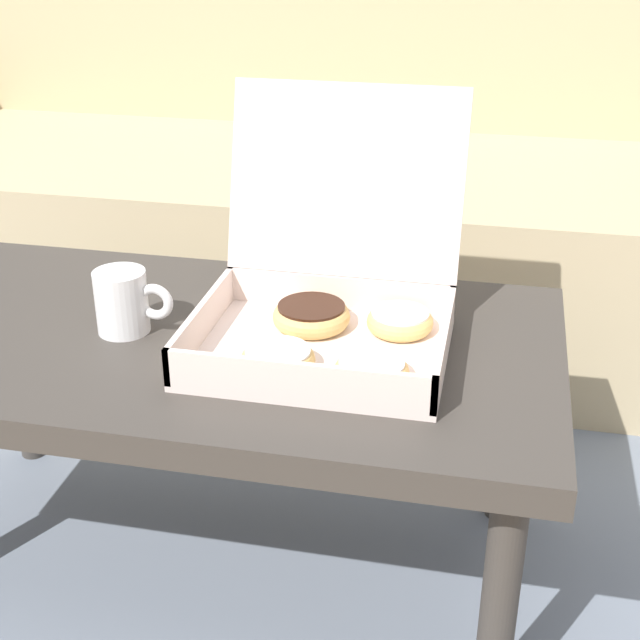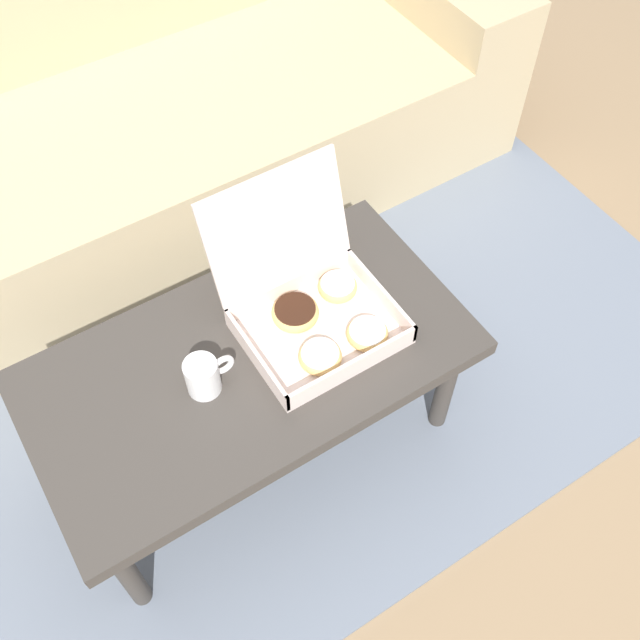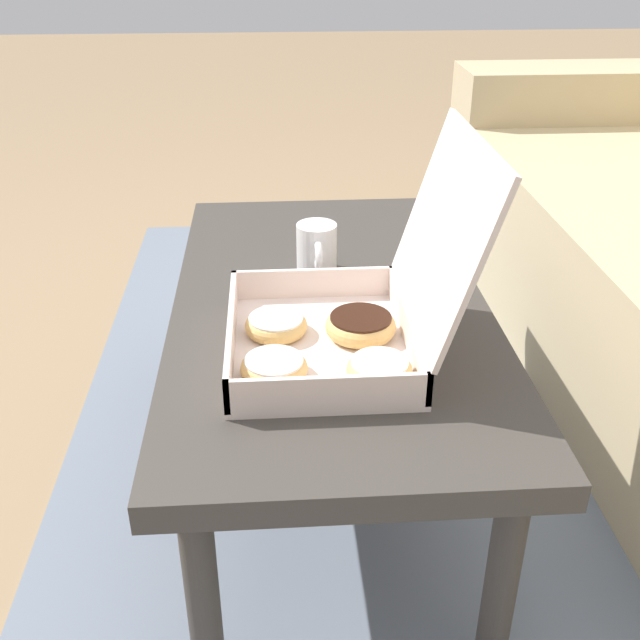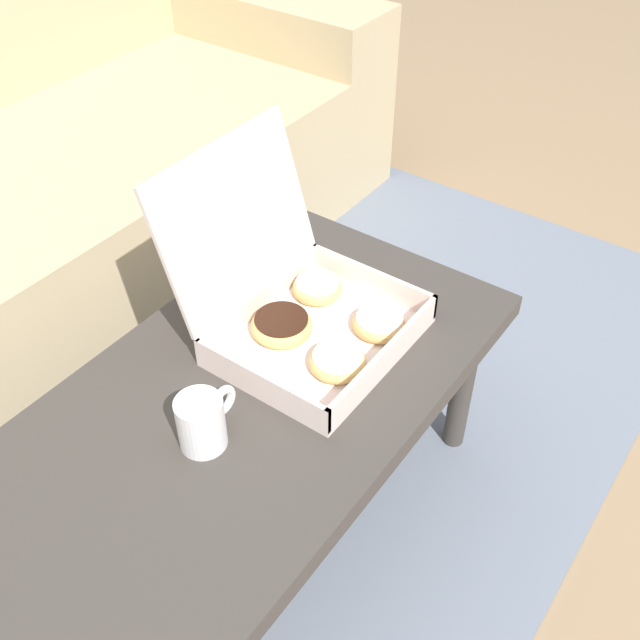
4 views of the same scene
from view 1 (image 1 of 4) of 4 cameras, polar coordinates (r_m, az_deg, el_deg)
ground_plane at (r=1.52m, az=-4.87°, el=-11.95°), size 12.00×12.00×0.00m
area_rug at (r=1.76m, az=-2.09°, el=-5.95°), size 2.62×1.88×0.01m
couch at (r=2.11m, az=1.28°, el=8.15°), size 2.50×0.85×0.86m
coffee_table at (r=1.23m, az=-7.20°, el=-2.72°), size 0.95×0.51×0.39m
pastry_box at (r=1.15m, az=0.81°, el=1.01°), size 0.32×0.34×0.31m
coffee_mug at (r=1.22m, az=-12.44°, el=1.15°), size 0.11×0.07×0.09m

